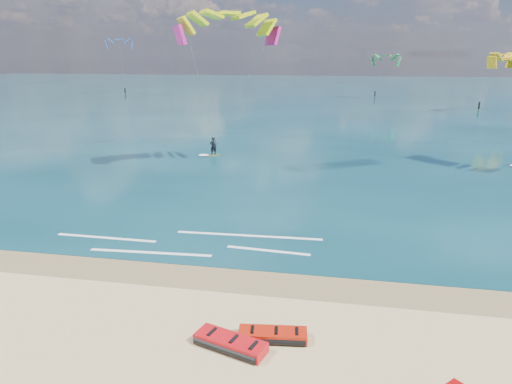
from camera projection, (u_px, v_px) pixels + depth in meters
The scene contains 8 objects.
ground at pixel (286, 137), 55.62m from camera, with size 320.00×320.00×0.00m, color tan.
wet_sand_strip at pixel (193, 276), 20.78m from camera, with size 320.00×2.40×0.01m, color brown.
sea at pixel (315, 94), 115.89m from camera, with size 320.00×200.00×0.04m, color #0A2F39.
packed_kite_left at pixel (273, 339), 16.18m from camera, with size 2.62×1.11×0.41m, color red, non-canonical shape.
packed_kite_mid at pixel (231, 348), 15.71m from camera, with size 2.77×1.22×0.45m, color red, non-canonical shape.
kitesurfer_main at pixel (220, 80), 40.04m from camera, with size 10.24×9.04×14.49m.
shoreline_foam at pixel (194, 243), 24.33m from camera, with size 14.61×3.66×0.01m.
distant_kites at pixel (291, 75), 97.61m from camera, with size 84.51×27.09×13.01m.
Camera 1 is at (6.16, -14.96, 9.70)m, focal length 32.00 mm.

